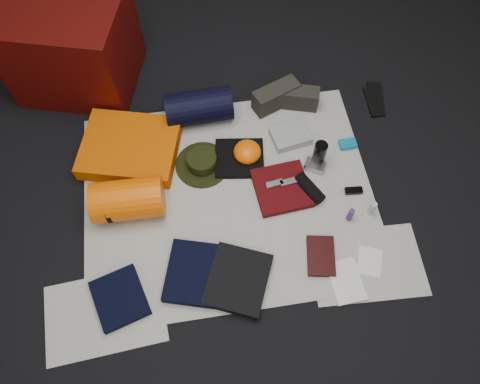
{
  "coord_description": "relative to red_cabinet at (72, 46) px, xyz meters",
  "views": [
    {
      "loc": [
        -0.13,
        -1.21,
        2.32
      ],
      "look_at": [
        0.06,
        -0.03,
        0.1
      ],
      "focal_mm": 35.0,
      "sensor_mm": 36.0,
      "label": 1
    }
  ],
  "objects": [
    {
      "name": "floor",
      "position": [
        0.8,
        -1.0,
        -0.29
      ],
      "size": [
        4.5,
        4.5,
        0.02
      ],
      "primitive_type": "cube",
      "color": "black",
      "rests_on": "ground"
    },
    {
      "name": "newspaper_mat",
      "position": [
        0.8,
        -1.0,
        -0.28
      ],
      "size": [
        1.6,
        1.3,
        0.01
      ],
      "primitive_type": "cube",
      "color": "silver",
      "rests_on": "floor"
    },
    {
      "name": "newspaper_sheet_front_left",
      "position": [
        0.1,
        -1.55,
        -0.28
      ],
      "size": [
        0.61,
        0.44,
        0.0
      ],
      "primitive_type": "cube",
      "rotation": [
        0.0,
        0.0,
        0.07
      ],
      "color": "silver",
      "rests_on": "floor"
    },
    {
      "name": "newspaper_sheet_front_right",
      "position": [
        1.45,
        -1.5,
        -0.28
      ],
      "size": [
        0.6,
        0.43,
        0.0
      ],
      "primitive_type": "cube",
      "rotation": [
        0.0,
        0.0,
        -0.05
      ],
      "color": "silver",
      "rests_on": "floor"
    },
    {
      "name": "red_cabinet",
      "position": [
        0.0,
        0.0,
        0.0
      ],
      "size": [
        0.81,
        0.73,
        0.57
      ],
      "primitive_type": "cube",
      "rotation": [
        0.0,
        0.0,
        -0.28
      ],
      "color": "#490805",
      "rests_on": "floor"
    },
    {
      "name": "sleeping_pad",
      "position": [
        0.27,
        -0.62,
        -0.23
      ],
      "size": [
        0.64,
        0.57,
        0.1
      ],
      "primitive_type": "cube",
      "rotation": [
        0.0,
        0.0,
        -0.27
      ],
      "color": "#E35B02",
      "rests_on": "newspaper_mat"
    },
    {
      "name": "stuff_sack",
      "position": [
        0.26,
        -1.0,
        -0.17
      ],
      "size": [
        0.38,
        0.23,
        0.22
      ],
      "primitive_type": "cylinder",
      "rotation": [
        0.0,
        1.57,
        -0.03
      ],
      "color": "#F65D04",
      "rests_on": "newspaper_mat"
    },
    {
      "name": "sack_strap_left",
      "position": [
        0.16,
        -1.0,
        -0.17
      ],
      "size": [
        0.02,
        0.22,
        0.22
      ],
      "primitive_type": "cylinder",
      "rotation": [
        0.0,
        1.57,
        0.0
      ],
      "color": "black",
      "rests_on": "newspaper_mat"
    },
    {
      "name": "sack_strap_right",
      "position": [
        0.36,
        -1.0,
        -0.17
      ],
      "size": [
        0.03,
        0.22,
        0.22
      ],
      "primitive_type": "cylinder",
      "rotation": [
        0.0,
        1.57,
        0.0
      ],
      "color": "black",
      "rests_on": "newspaper_mat"
    },
    {
      "name": "navy_duffel",
      "position": [
        0.7,
        -0.43,
        -0.17
      ],
      "size": [
        0.4,
        0.22,
        0.21
      ],
      "primitive_type": "cylinder",
      "rotation": [
        0.0,
        1.57,
        0.04
      ],
      "color": "black",
      "rests_on": "newspaper_mat"
    },
    {
      "name": "boonie_brim",
      "position": [
        0.67,
        -0.77,
        -0.27
      ],
      "size": [
        0.35,
        0.35,
        0.01
      ],
      "primitive_type": "cylinder",
      "rotation": [
        0.0,
        0.0,
        -0.14
      ],
      "color": "black",
      "rests_on": "newspaper_mat"
    },
    {
      "name": "boonie_crown",
      "position": [
        0.67,
        -0.77,
        -0.23
      ],
      "size": [
        0.17,
        0.17,
        0.07
      ],
      "primitive_type": "cylinder",
      "color": "black",
      "rests_on": "boonie_brim"
    },
    {
      "name": "hiking_boot_left",
      "position": [
        1.17,
        -0.4,
        -0.21
      ],
      "size": [
        0.31,
        0.21,
        0.14
      ],
      "primitive_type": "cube",
      "rotation": [
        0.0,
        0.0,
        0.38
      ],
      "color": "#2D2A23",
      "rests_on": "newspaper_mat"
    },
    {
      "name": "hiking_boot_right",
      "position": [
        1.3,
        -0.42,
        -0.21
      ],
      "size": [
        0.29,
        0.17,
        0.13
      ],
      "primitive_type": "cube",
      "rotation": [
        0.0,
        0.0,
        -0.29
      ],
      "color": "#2D2A23",
      "rests_on": "newspaper_mat"
    },
    {
      "name": "flip_flop_left",
      "position": [
        1.79,
        -0.48,
        -0.28
      ],
      "size": [
        0.09,
        0.23,
        0.01
      ],
      "primitive_type": "cube",
      "rotation": [
        0.0,
        0.0,
        -0.03
      ],
      "color": "black",
      "rests_on": "floor"
    },
    {
      "name": "flip_flop_right",
      "position": [
        1.81,
        -0.45,
        -0.28
      ],
      "size": [
        0.14,
        0.26,
        0.01
      ],
      "primitive_type": "cube",
      "rotation": [
        0.0,
        0.0,
        -0.21
      ],
      "color": "black",
      "rests_on": "floor"
    },
    {
      "name": "trousers_navy_a",
      "position": [
        0.18,
        -1.49,
        -0.26
      ],
      "size": [
        0.31,
        0.33,
        0.04
      ],
      "primitive_type": "cube",
      "rotation": [
        0.0,
        0.0,
        0.28
      ],
      "color": "black",
      "rests_on": "newspaper_mat"
    },
    {
      "name": "trousers_navy_b",
      "position": [
        0.56,
        -1.42,
        -0.25
      ],
      "size": [
        0.37,
        0.39,
        0.05
      ],
      "primitive_type": "cube",
      "rotation": [
        0.0,
        0.0,
        -0.29
      ],
      "color": "black",
      "rests_on": "newspaper_mat"
    },
    {
      "name": "trousers_charcoal",
      "position": [
        0.77,
        -1.49,
        -0.25
      ],
      "size": [
        0.4,
        0.42,
        0.05
      ],
      "primitive_type": "cube",
      "rotation": [
        0.0,
        0.0,
        -0.42
      ],
      "color": "black",
      "rests_on": "newspaper_mat"
    },
    {
      "name": "black_tshirt",
      "position": [
        0.89,
        -0.77,
        -0.26
      ],
      "size": [
        0.31,
        0.3,
        0.03
      ],
      "primitive_type": "cube",
      "rotation": [
        0.0,
        0.0,
        -0.14
      ],
      "color": "black",
      "rests_on": "newspaper_mat"
    },
    {
      "name": "red_shirt",
      "position": [
        1.09,
        -1.01,
        -0.26
      ],
      "size": [
        0.32,
        0.32,
        0.04
      ],
      "primitive_type": "cube",
      "rotation": [
        0.0,
        0.0,
        0.08
      ],
      "color": "#4A080B",
      "rests_on": "newspaper_mat"
    },
    {
      "name": "orange_stuff_sack",
      "position": [
        0.94,
        -0.76,
        -0.23
      ],
      "size": [
        0.2,
        0.2,
        0.1
      ],
      "primitive_type": "ellipsoid",
      "rotation": [
        0.0,
        0.0,
        -0.31
      ],
      "color": "#F65D04",
      "rests_on": "newspaper_mat"
    },
    {
      "name": "first_aid_pouch",
      "position": [
        1.21,
        -0.67,
        -0.25
      ],
      "size": [
        0.24,
        0.2,
        0.05
      ],
      "primitive_type": "cube",
      "rotation": [
        0.0,
        0.0,
        0.17
      ],
      "color": "#949B93",
      "rests_on": "newspaper_mat"
    },
    {
      "name": "water_bottle",
      "position": [
        1.33,
        -0.86,
        -0.19
      ],
      "size": [
        0.09,
        0.09,
        0.18
      ],
      "primitive_type": "cylinder",
      "rotation": [
        0.0,
        0.0,
        -0.27
      ],
      "color": "black",
      "rests_on": "newspaper_mat"
    },
    {
      "name": "speaker",
      "position": [
        1.24,
        -1.04,
        -0.24
      ],
      "size": [
        0.15,
        0.2,
        0.07
      ],
      "primitive_type": "cylinder",
      "rotation": [
        1.57,
        0.0,
        0.48
      ],
      "color": "black",
      "rests_on": "newspaper_mat"
    },
    {
      "name": "compact_camera",
      "position": [
        1.31,
        -0.89,
        -0.25
      ],
      "size": [
        0.13,
        0.12,
        0.05
      ],
      "primitive_type": "cube",
      "rotation": [
        0.0,
        0.0,
        -0.55
      ],
      "color": "#A2A1A6",
      "rests_on": "newspaper_mat"
    },
    {
      "name": "cyan_case",
      "position": [
        1.54,
        -0.77,
        -0.26
      ],
      "size": [
        0.1,
        0.07,
        0.03
      ],
      "primitive_type": "cube",
      "rotation": [
        0.0,
        0.0,
        0.02
      ],
      "color": "#10739D",
      "rests_on": "newspaper_mat"
    },
    {
      "name": "toiletry_purple",
      "position": [
        1.42,
        -1.24,
        -0.23
      ],
      "size": [
        0.04,
        0.04,
        0.1
      ],
      "primitive_type": "cylinder",
      "rotation": [
        0.0,
        0.0,
        -0.3
      ],
      "color": "#512373",
      "rests_on": "newspaper_mat"
    },
    {
      "name": "toiletry_clear",
      "position": [
        1.55,
        -1.22,
        -0.23
      ],
      "size": [
        0.04,
        0.04,
        0.1
      ],
      "primitive_type": "cylinder",
      "rotation": [
        0.0,
        0.0,
        0.28
      ],
      "color": "#AEB3AF",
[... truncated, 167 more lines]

